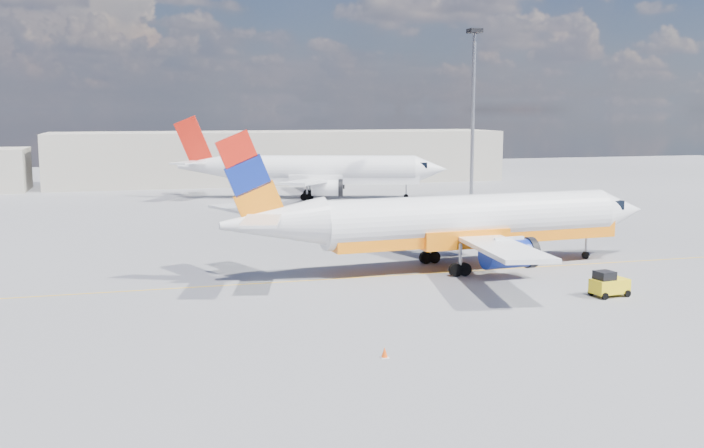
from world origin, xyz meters
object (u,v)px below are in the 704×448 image
object	(u,v)px
second_jet	(316,171)
traffic_cone	(385,353)
gse_tug	(609,284)
main_jet	(457,222)

from	to	relation	value
second_jet	traffic_cone	world-z (taller)	second_jet
gse_tug	traffic_cone	distance (m)	18.70
main_jet	gse_tug	distance (m)	12.17
main_jet	second_jet	size ratio (longest dim) A/B	0.96
second_jet	traffic_cone	distance (m)	66.19
main_jet	traffic_cone	distance (m)	21.70
main_jet	gse_tug	xyz separation A→B (m)	(5.66, -10.44, -2.64)
second_jet	traffic_cone	bearing A→B (deg)	-83.85
second_jet	gse_tug	world-z (taller)	second_jet
main_jet	second_jet	distance (m)	46.83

